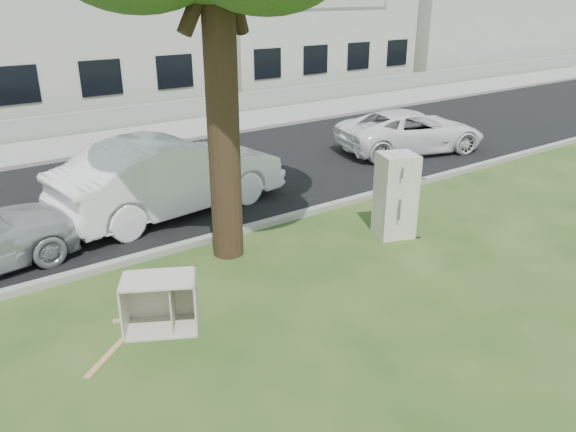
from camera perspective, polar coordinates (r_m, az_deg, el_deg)
ground at (r=9.02m, az=1.97°, el=-7.19°), size 120.00×120.00×0.00m
road at (r=13.86m, az=-13.31°, el=2.89°), size 120.00×7.00×0.01m
kerb_near at (r=10.86m, az=-5.92°, el=-2.03°), size 120.00×0.18×0.12m
kerb_far at (r=17.07m, az=-18.03°, el=5.96°), size 120.00×0.18×0.12m
sidewalk at (r=18.42m, az=-19.49°, el=6.92°), size 120.00×2.80×0.01m
low_wall at (r=19.85m, az=-21.00°, el=8.77°), size 120.00×0.15×0.70m
townhouse_center at (r=24.22m, az=-25.48°, el=18.40°), size 11.22×8.16×7.44m
townhouse_right at (r=29.10m, az=-0.27°, el=20.05°), size 10.20×8.16×6.84m
filler_right at (r=39.23m, az=17.22°, el=19.31°), size 16.00×9.00×6.40m
fridge at (r=10.76m, az=10.87°, el=2.07°), size 0.84×0.81×1.61m
cabinet at (r=8.00m, az=-12.84°, el=-8.65°), size 1.18×1.02×0.78m
plank_a at (r=7.86m, az=-17.61°, el=-13.12°), size 0.88×0.74×0.02m
plank_b at (r=8.48m, az=-14.24°, el=-9.90°), size 0.89×0.39×0.02m
plank_c at (r=8.75m, az=-14.90°, el=-8.88°), size 0.42×0.87×0.02m
car_center at (r=12.00m, az=-11.73°, el=4.13°), size 5.10×2.34×1.62m
car_right at (r=16.79m, az=12.38°, el=8.41°), size 4.70×3.02×1.21m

